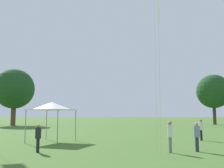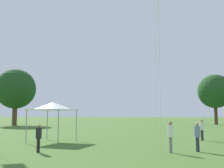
# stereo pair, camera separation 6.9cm
# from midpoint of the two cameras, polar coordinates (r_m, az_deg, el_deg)

# --- Properties ---
(person_standing_0) EXTENTS (0.38, 0.38, 1.58)m
(person_standing_0) POSITION_cam_midpoint_polar(r_m,az_deg,el_deg) (15.73, -15.56, -10.75)
(person_standing_0) COLOR black
(person_standing_0) RESTS_ON ground
(person_standing_1) EXTENTS (0.42, 0.42, 1.76)m
(person_standing_1) POSITION_cam_midpoint_polar(r_m,az_deg,el_deg) (15.37, 12.73, -10.45)
(person_standing_1) COLOR slate
(person_standing_1) RESTS_ON ground
(person_standing_3) EXTENTS (0.38, 0.38, 1.72)m
(person_standing_3) POSITION_cam_midpoint_polar(r_m,az_deg,el_deg) (22.84, 19.07, -8.99)
(person_standing_3) COLOR black
(person_standing_3) RESTS_ON ground
(person_standing_6) EXTENTS (0.46, 0.46, 1.68)m
(person_standing_6) POSITION_cam_midpoint_polar(r_m,az_deg,el_deg) (16.20, 18.18, -10.34)
(person_standing_6) COLOR #282D42
(person_standing_6) RESTS_ON ground
(canopy_tent) EXTENTS (3.60, 3.60, 3.07)m
(canopy_tent) POSITION_cam_midpoint_polar(r_m,az_deg,el_deg) (21.17, -12.68, -4.79)
(canopy_tent) COLOR white
(canopy_tent) RESTS_ON ground
(distant_tree_0) EXTENTS (7.36, 7.36, 10.41)m
(distant_tree_0) POSITION_cam_midpoint_polar(r_m,az_deg,el_deg) (51.70, -20.20, -1.03)
(distant_tree_0) COLOR brown
(distant_tree_0) RESTS_ON ground
(distant_tree_1) EXTENTS (6.66, 6.66, 9.88)m
(distant_tree_1) POSITION_cam_midpoint_polar(r_m,az_deg,el_deg) (55.71, 21.52, -1.50)
(distant_tree_1) COLOR #473323
(distant_tree_1) RESTS_ON ground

